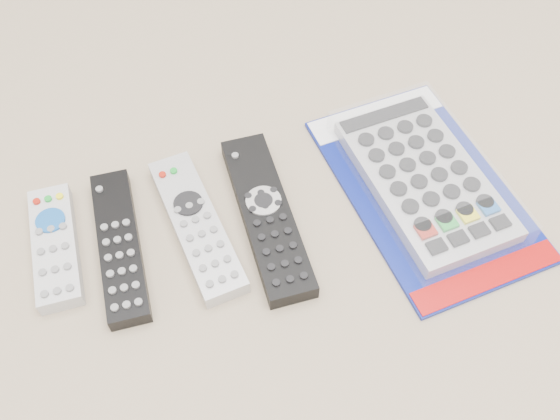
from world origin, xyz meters
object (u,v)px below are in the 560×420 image
object	(u,v)px
remote_large_black	(267,215)
remote_silver_dvd	(197,225)
remote_small_grey	(55,246)
remote_slim_black	(120,246)
jumbo_remote_packaged	(425,178)

from	to	relation	value
remote_large_black	remote_silver_dvd	bearing A→B (deg)	173.19
remote_small_grey	remote_large_black	distance (m)	0.25
remote_small_grey	remote_slim_black	world-z (taller)	same
remote_slim_black	remote_large_black	size ratio (longest dim) A/B	0.87
remote_slim_black	remote_small_grey	bearing A→B (deg)	165.62
remote_small_grey	jumbo_remote_packaged	bearing A→B (deg)	-4.13
remote_silver_dvd	remote_large_black	world-z (taller)	remote_large_black
remote_silver_dvd	remote_slim_black	bearing A→B (deg)	173.75
remote_small_grey	jumbo_remote_packaged	distance (m)	0.45
remote_silver_dvd	jumbo_remote_packaged	world-z (taller)	jumbo_remote_packaged
remote_large_black	jumbo_remote_packaged	bearing A→B (deg)	-1.16
remote_slim_black	jumbo_remote_packaged	size ratio (longest dim) A/B	0.64
remote_silver_dvd	remote_large_black	xyz separation A→B (m)	(0.08, -0.01, 0.00)
remote_slim_black	remote_large_black	world-z (taller)	remote_large_black
remote_large_black	remote_small_grey	bearing A→B (deg)	173.78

